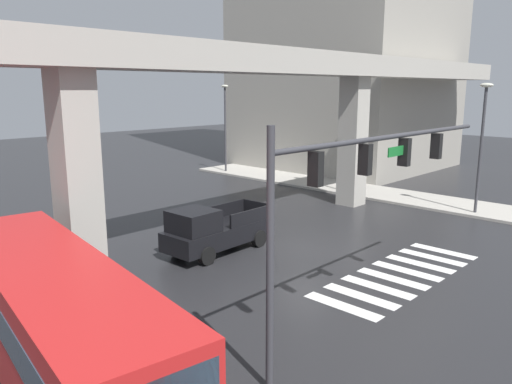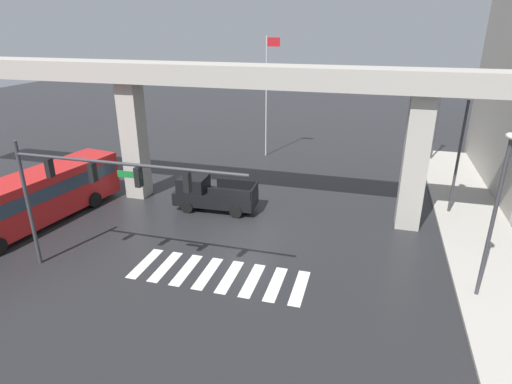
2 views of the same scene
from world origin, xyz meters
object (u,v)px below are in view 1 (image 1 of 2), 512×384
(city_bus, at_px, (54,314))
(traffic_signal_mast, at_px, (362,175))
(pickup_truck, at_px, (214,230))
(flagpole, at_px, (78,108))
(street_lamp_mid_block, at_px, (343,125))
(street_lamp_far_north, at_px, (225,118))
(street_lamp_near_corner, at_px, (482,133))

(city_bus, relative_size, traffic_signal_mast, 1.01)
(pickup_truck, relative_size, traffic_signal_mast, 0.47)
(pickup_truck, relative_size, city_bus, 0.47)
(flagpole, bearing_deg, traffic_signal_mast, -96.96)
(street_lamp_mid_block, xyz_separation_m, flagpole, (-13.98, 9.00, 1.28))
(traffic_signal_mast, height_order, street_lamp_far_north, street_lamp_far_north)
(city_bus, relative_size, street_lamp_mid_block, 1.53)
(pickup_truck, height_order, traffic_signal_mast, traffic_signal_mast)
(pickup_truck, xyz_separation_m, traffic_signal_mast, (-2.08, -8.45, 3.68))
(city_bus, bearing_deg, flagpole, 60.72)
(street_lamp_far_north, bearing_deg, street_lamp_mid_block, -90.00)
(street_lamp_near_corner, bearing_deg, pickup_truck, 158.56)
(street_lamp_far_north, bearing_deg, traffic_signal_mast, -125.32)
(flagpole, bearing_deg, city_bus, -119.28)
(traffic_signal_mast, bearing_deg, street_lamp_far_north, 54.68)
(pickup_truck, relative_size, street_lamp_far_north, 0.71)
(city_bus, bearing_deg, street_lamp_near_corner, -2.82)
(city_bus, distance_m, flagpole, 19.78)
(pickup_truck, xyz_separation_m, street_lamp_mid_block, (14.43, 3.35, 3.57))
(city_bus, xyz_separation_m, street_lamp_near_corner, (23.44, -1.15, 2.83))
(city_bus, xyz_separation_m, flagpole, (9.46, 16.87, 4.11))
(street_lamp_near_corner, xyz_separation_m, flagpole, (-13.98, 18.03, 1.28))
(street_lamp_mid_block, bearing_deg, street_lamp_far_north, 90.00)
(street_lamp_far_north, bearing_deg, flagpole, -169.83)
(traffic_signal_mast, relative_size, flagpole, 1.08)
(street_lamp_mid_block, bearing_deg, pickup_truck, -166.92)
(pickup_truck, xyz_separation_m, flagpole, (0.46, 12.36, 4.85))
(street_lamp_far_north, bearing_deg, street_lamp_near_corner, -90.00)
(pickup_truck, xyz_separation_m, street_lamp_near_corner, (14.43, -5.67, 3.57))
(street_lamp_near_corner, xyz_separation_m, street_lamp_mid_block, (0.00, 9.02, 0.00))
(city_bus, height_order, street_lamp_far_north, street_lamp_far_north)
(pickup_truck, distance_m, street_lamp_mid_block, 15.24)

